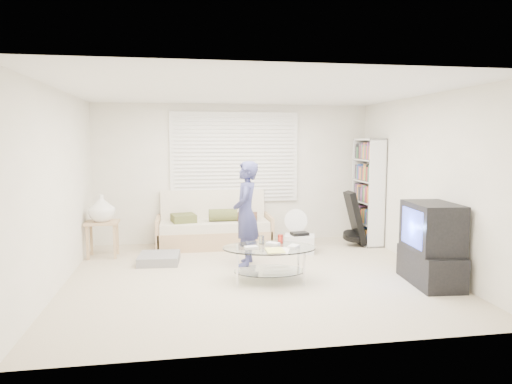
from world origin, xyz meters
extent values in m
plane|color=tan|center=(0.00, 0.00, 0.00)|extent=(5.00, 5.00, 0.00)
cube|color=silver|center=(0.00, 2.25, 1.25)|extent=(5.00, 0.02, 2.50)
cube|color=silver|center=(0.00, -2.25, 1.25)|extent=(5.00, 0.02, 2.50)
cube|color=silver|center=(-2.50, 0.00, 1.25)|extent=(0.02, 4.50, 2.50)
cube|color=silver|center=(2.50, 0.00, 1.25)|extent=(0.02, 4.50, 2.50)
cube|color=white|center=(0.00, 0.00, 2.50)|extent=(5.00, 4.50, 0.02)
cube|color=white|center=(0.00, 2.22, 1.55)|extent=(2.32, 0.06, 1.62)
cube|color=black|center=(0.00, 2.21, 1.55)|extent=(2.20, 0.01, 1.50)
cube|color=silver|center=(0.00, 2.18, 1.55)|extent=(2.16, 0.04, 1.50)
cube|color=silver|center=(0.00, 2.20, 1.55)|extent=(2.32, 0.08, 1.62)
cube|color=tan|center=(-0.41, 1.83, 0.15)|extent=(1.93, 0.77, 0.31)
cube|color=beige|center=(-0.41, 1.81, 0.39)|extent=(1.85, 0.71, 0.15)
cube|color=beige|center=(-0.41, 2.14, 0.68)|extent=(1.85, 0.21, 0.59)
cube|color=tan|center=(-1.38, 1.83, 0.27)|extent=(0.06, 0.77, 0.54)
cube|color=tan|center=(0.55, 1.83, 0.27)|extent=(0.06, 0.77, 0.54)
cube|color=#48552B|center=(-0.94, 1.78, 0.53)|extent=(0.46, 0.46, 0.14)
cylinder|color=#48552B|center=(-0.27, 1.75, 0.57)|extent=(0.48, 0.21, 0.21)
cube|color=#4F3427|center=(0.17, 1.81, 0.52)|extent=(0.40, 0.40, 0.12)
cube|color=slate|center=(-1.32, 0.90, 0.07)|extent=(0.64, 0.64, 0.13)
cube|color=tan|center=(-2.22, 1.41, 0.56)|extent=(0.51, 0.41, 0.04)
cube|color=tan|center=(-2.42, 1.26, 0.27)|extent=(0.04, 0.04, 0.55)
cube|color=tan|center=(-2.02, 1.26, 0.27)|extent=(0.04, 0.04, 0.55)
cube|color=tan|center=(-2.42, 1.56, 0.27)|extent=(0.04, 0.04, 0.55)
cube|color=tan|center=(-2.02, 1.56, 0.27)|extent=(0.04, 0.04, 0.55)
imported|color=white|center=(-2.22, 1.41, 0.79)|extent=(0.41, 0.41, 0.43)
cube|color=white|center=(2.33, 1.64, 0.94)|extent=(0.30, 0.79, 1.89)
cube|color=black|center=(2.03, 1.47, 0.50)|extent=(0.35, 0.34, 0.95)
cylinder|color=black|center=(2.00, 1.47, 0.18)|extent=(0.34, 0.36, 0.18)
cylinder|color=white|center=(0.98, 1.59, 0.02)|extent=(0.27, 0.27, 0.03)
cylinder|color=white|center=(0.98, 1.59, 0.19)|extent=(0.04, 0.04, 0.35)
cylinder|color=white|center=(0.98, 1.59, 0.47)|extent=(0.42, 0.24, 0.40)
cylinder|color=white|center=(0.98, 1.59, 0.47)|extent=(0.12, 0.09, 0.10)
cube|color=white|center=(0.95, 1.18, 0.15)|extent=(0.56, 0.47, 0.29)
cube|color=black|center=(0.95, 1.18, 0.32)|extent=(0.30, 0.23, 0.05)
cube|color=black|center=(2.20, -0.71, 0.22)|extent=(0.60, 1.01, 0.43)
cube|color=black|center=(2.20, -0.71, 0.75)|extent=(0.60, 0.85, 0.63)
cube|color=#5C71FF|center=(1.94, -0.69, 0.75)|extent=(0.07, 0.62, 0.48)
ellipsoid|color=silver|center=(0.16, -0.25, 0.45)|extent=(1.31, 0.92, 0.02)
ellipsoid|color=silver|center=(0.16, -0.25, 0.13)|extent=(1.00, 0.70, 0.01)
cylinder|color=silver|center=(-0.29, -0.44, 0.21)|extent=(0.03, 0.03, 0.43)
cylinder|color=silver|center=(0.55, -0.54, 0.21)|extent=(0.03, 0.03, 0.43)
cylinder|color=silver|center=(-0.23, 0.04, 0.21)|extent=(0.03, 0.03, 0.43)
cylinder|color=silver|center=(0.61, -0.05, 0.21)|extent=(0.03, 0.03, 0.43)
cube|color=white|center=(-0.10, -0.31, 0.47)|extent=(0.18, 0.13, 0.04)
cube|color=white|center=(0.23, -0.14, 0.47)|extent=(0.20, 0.19, 0.04)
cube|color=white|center=(0.46, -0.34, 0.47)|extent=(0.19, 0.20, 0.04)
cylinder|color=silver|center=(0.09, -0.04, 0.51)|extent=(0.07, 0.07, 0.11)
cylinder|color=red|center=(0.35, -0.05, 0.52)|extent=(0.07, 0.07, 0.12)
cube|color=black|center=(-0.16, -0.08, 0.47)|extent=(0.06, 0.19, 0.02)
cube|color=white|center=(0.25, -0.46, 0.46)|extent=(0.34, 0.40, 0.01)
cube|color=#D5D660|center=(0.19, -0.48, 0.47)|extent=(0.23, 0.31, 0.01)
imported|color=navy|center=(-0.03, 0.58, 0.78)|extent=(0.50, 0.64, 1.55)
camera|label=1|loc=(-0.98, -6.02, 1.86)|focal=32.00mm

